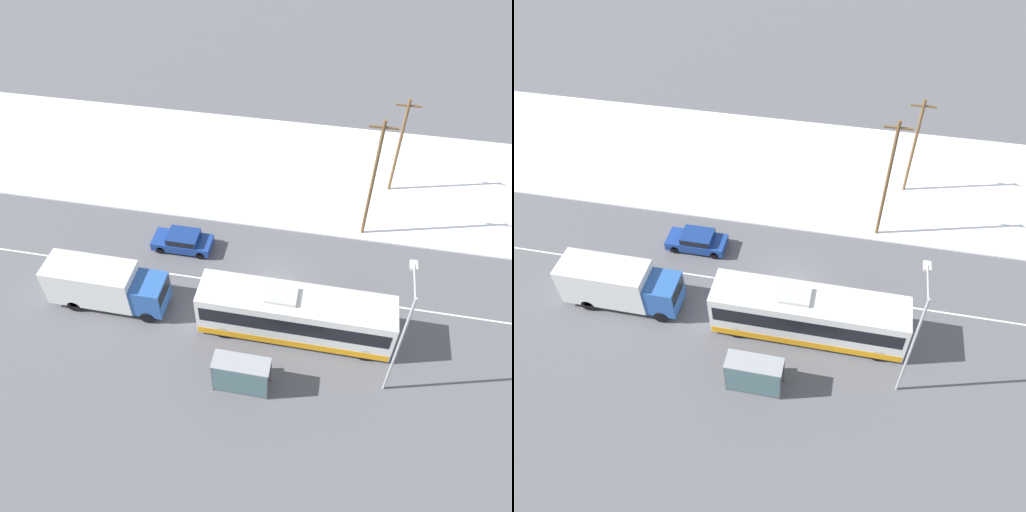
% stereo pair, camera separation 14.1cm
% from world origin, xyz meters
% --- Properties ---
extents(ground_plane, '(120.00, 120.00, 0.00)m').
position_xyz_m(ground_plane, '(0.00, 0.00, 0.00)').
color(ground_plane, '#56565B').
extents(snow_lot, '(80.00, 14.76, 0.12)m').
position_xyz_m(snow_lot, '(0.00, 13.10, 0.06)').
color(snow_lot, white).
rests_on(snow_lot, ground_plane).
extents(lane_marking_center, '(60.00, 0.12, 0.00)m').
position_xyz_m(lane_marking_center, '(0.00, 0.00, 0.00)').
color(lane_marking_center, silver).
rests_on(lane_marking_center, ground_plane).
extents(city_bus, '(11.48, 2.57, 3.49)m').
position_xyz_m(city_bus, '(1.72, -3.16, 1.70)').
color(city_bus, white).
rests_on(city_bus, ground_plane).
extents(box_truck, '(7.48, 2.30, 3.16)m').
position_xyz_m(box_truck, '(-10.25, -3.07, 1.74)').
color(box_truck, silver).
rests_on(box_truck, ground_plane).
extents(sedan_car, '(4.18, 1.80, 1.35)m').
position_xyz_m(sedan_car, '(-6.97, 2.58, 0.75)').
color(sedan_car, navy).
rests_on(sedan_car, ground_plane).
extents(pedestrian_at_stop, '(0.56, 0.25, 1.56)m').
position_xyz_m(pedestrian_at_stop, '(-0.24, -6.38, 0.96)').
color(pedestrian_at_stop, '#23232D').
rests_on(pedestrian_at_stop, ground_plane).
extents(bus_shelter, '(3.13, 1.20, 2.40)m').
position_xyz_m(bus_shelter, '(-0.62, -7.62, 1.68)').
color(bus_shelter, gray).
rests_on(bus_shelter, ground_plane).
extents(streetlamp, '(0.36, 2.61, 8.06)m').
position_xyz_m(streetlamp, '(7.22, -5.55, 5.03)').
color(streetlamp, '#9EA3A8').
rests_on(streetlamp, ground_plane).
extents(utility_pole_roadside, '(1.80, 0.24, 9.42)m').
position_xyz_m(utility_pole_roadside, '(5.48, 6.48, 4.90)').
color(utility_pole_roadside, brown).
rests_on(utility_pole_roadside, ground_plane).
extents(utility_pole_snowlot, '(1.80, 0.24, 8.00)m').
position_xyz_m(utility_pole_snowlot, '(7.37, 12.01, 4.18)').
color(utility_pole_snowlot, brown).
rests_on(utility_pole_snowlot, ground_plane).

